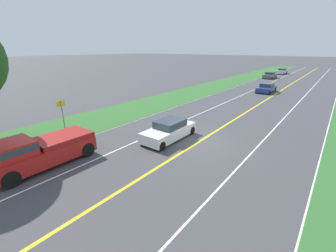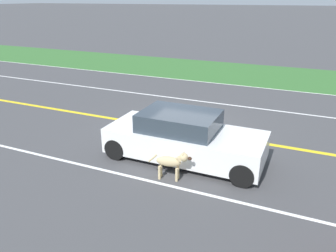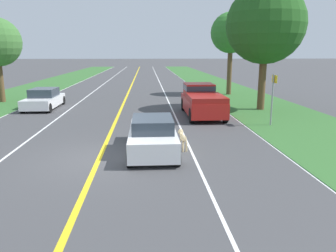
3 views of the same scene
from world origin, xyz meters
The scene contains 12 objects.
ground_plane centered at (0.00, 0.00, 0.00)m, with size 400.00×400.00×0.00m, color #424244.
centre_divider_line centered at (0.00, 0.00, 0.00)m, with size 0.18×160.00×0.01m, color yellow.
lane_edge_line_right centered at (7.00, 0.00, 0.00)m, with size 0.14×160.00×0.01m, color white.
lane_dash_same_dir centered at (3.50, 0.00, 0.00)m, with size 0.10×160.00×0.01m, color white.
lane_dash_oncoming centered at (-3.50, 0.00, 0.00)m, with size 0.10×160.00×0.01m, color white.
ego_car centered at (1.98, 0.80, 0.64)m, with size 1.82×4.39×1.38m.
dog centered at (3.18, 0.96, 0.49)m, with size 0.34×1.12×0.79m.
pickup_truck centered at (5.17, 8.21, 0.95)m, with size 2.10×5.25×1.85m.
oncoming_car centered at (-5.35, 11.51, 0.64)m, with size 1.91×4.42×1.37m.
roadside_tree_right_near centered at (9.50, 9.94, 5.56)m, with size 5.09×5.09×8.13m.
roadside_tree_right_far centered at (9.37, 18.23, 5.48)m, with size 3.62×3.62×7.35m.
street_sign centered at (8.35, 5.02, 1.70)m, with size 0.11×0.64×2.72m.
Camera 3 is at (1.77, -11.59, 3.80)m, focal length 35.00 mm.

